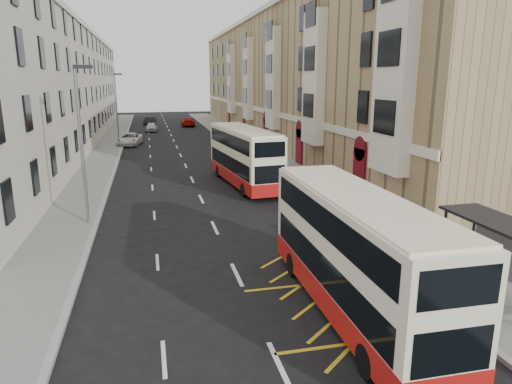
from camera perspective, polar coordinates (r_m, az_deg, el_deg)
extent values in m
plane|color=black|center=(14.70, 0.66, -16.50)|extent=(200.00, 200.00, 0.00)
cube|color=slate|center=(44.35, 1.36, 4.30)|extent=(4.00, 120.00, 0.15)
cube|color=slate|center=(43.17, -19.00, 3.28)|extent=(3.00, 120.00, 0.15)
cube|color=gray|center=(43.89, -1.17, 4.20)|extent=(0.25, 120.00, 0.15)
cube|color=gray|center=(43.04, -17.02, 3.40)|extent=(0.25, 120.00, 0.15)
cube|color=tan|center=(60.57, 4.19, 13.87)|extent=(10.00, 79.00, 15.00)
cube|color=silver|center=(59.36, -0.59, 10.53)|extent=(0.18, 79.00, 0.50)
cube|color=silver|center=(59.73, -0.68, 21.12)|extent=(0.40, 79.00, 0.50)
cube|color=silver|center=(25.69, 16.88, 13.43)|extent=(0.80, 3.20, 10.00)
cube|color=silver|center=(36.60, 7.27, 13.85)|extent=(0.80, 3.20, 10.00)
cube|color=silver|center=(48.03, 2.13, 13.92)|extent=(0.80, 3.20, 10.00)
cube|color=silver|center=(59.68, -1.01, 13.91)|extent=(0.80, 3.20, 10.00)
cube|color=silver|center=(71.45, -3.13, 13.88)|extent=(0.80, 3.20, 10.00)
cube|color=#5E0914|center=(29.91, 12.81, 2.46)|extent=(0.20, 1.60, 3.00)
cube|color=#5E0914|center=(40.87, 5.46, 5.72)|extent=(0.20, 1.60, 3.00)
cube|color=#5E0914|center=(52.28, 1.22, 7.55)|extent=(0.20, 1.60, 3.00)
cube|color=#5E0914|center=(63.92, -1.50, 8.70)|extent=(0.20, 1.60, 3.00)
cube|color=#5E0914|center=(75.66, -3.39, 9.48)|extent=(0.20, 1.60, 3.00)
cube|color=beige|center=(58.75, -24.05, 11.77)|extent=(9.00, 79.00, 13.00)
cube|color=silver|center=(58.38, -20.11, 18.52)|extent=(0.30, 79.00, 0.50)
cube|color=black|center=(18.73, 22.34, -5.85)|extent=(0.08, 0.08, 2.60)
cube|color=black|center=(19.49, 25.43, -5.42)|extent=(0.08, 0.08, 2.60)
cube|color=black|center=(17.32, 28.09, -3.33)|extent=(1.65, 4.25, 0.10)
cube|color=gray|center=(18.12, 29.26, -6.82)|extent=(0.04, 3.60, 1.95)
cube|color=black|center=(18.61, 26.69, -9.24)|extent=(0.35, 1.60, 0.06)
cylinder|color=#B21F10|center=(18.77, 17.76, -8.02)|extent=(0.06, 0.06, 1.00)
cylinder|color=#B21F10|center=(21.43, 13.33, -4.99)|extent=(0.06, 0.06, 1.00)
cylinder|color=#B21F10|center=(24.23, 9.93, -2.61)|extent=(0.06, 0.06, 1.00)
cube|color=#B21F10|center=(21.28, 13.41, -3.76)|extent=(0.05, 6.50, 0.06)
cube|color=#B21F10|center=(21.41, 13.34, -4.86)|extent=(0.05, 6.50, 0.06)
cylinder|color=slate|center=(24.76, -20.98, 5.32)|extent=(0.16, 0.16, 8.00)
cube|color=black|center=(24.49, -20.83, 14.43)|extent=(0.90, 0.18, 0.18)
cylinder|color=slate|center=(54.51, -17.02, 9.80)|extent=(0.16, 0.16, 8.00)
cube|color=black|center=(54.39, -16.89, 13.92)|extent=(0.90, 0.18, 0.18)
cube|color=#F8ECC5|center=(14.93, 12.25, -7.31)|extent=(2.40, 10.06, 3.60)
cube|color=#AF1411|center=(15.48, 11.98, -12.12)|extent=(2.43, 10.09, 0.82)
cube|color=black|center=(15.09, 12.16, -8.85)|extent=(2.43, 9.26, 1.00)
cube|color=black|center=(14.57, 12.47, -3.21)|extent=(2.43, 9.26, 0.91)
cube|color=#F8ECC5|center=(14.38, 12.62, -0.46)|extent=(2.31, 9.66, 0.11)
cube|color=black|center=(19.44, 6.07, -3.27)|extent=(1.94, 0.10, 1.19)
cube|color=black|center=(18.97, 6.21, 2.13)|extent=(1.60, 0.09, 0.41)
cube|color=black|center=(11.24, 23.29, -17.84)|extent=(1.94, 0.10, 1.09)
cylinder|color=black|center=(17.97, 4.64, -9.03)|extent=(0.27, 0.91, 0.91)
cylinder|color=black|center=(18.65, 10.76, -8.36)|extent=(0.27, 0.91, 0.91)
cylinder|color=black|center=(12.71, 13.73, -19.87)|extent=(0.27, 0.91, 0.91)
cylinder|color=black|center=(13.65, 21.92, -17.97)|extent=(0.27, 0.91, 0.91)
cube|color=#F8ECC5|center=(32.68, -1.50, 4.59)|extent=(3.40, 10.47, 3.69)
cube|color=#AF1411|center=(32.94, -1.48, 2.14)|extent=(3.43, 10.50, 0.84)
cube|color=black|center=(32.76, -1.49, 3.82)|extent=(3.35, 9.65, 1.03)
cube|color=black|center=(32.52, -1.51, 6.58)|extent=(3.35, 9.65, 0.93)
cube|color=#F8ECC5|center=(32.43, -1.52, 7.87)|extent=(3.26, 10.05, 0.11)
cube|color=black|center=(37.60, -3.89, 5.16)|extent=(1.98, 0.28, 1.22)
cube|color=black|center=(37.36, -3.94, 8.07)|extent=(1.63, 0.24, 0.42)
cube|color=black|center=(28.00, 1.72, 2.19)|extent=(1.98, 0.28, 1.12)
cylinder|color=black|center=(35.81, -4.71, 2.59)|extent=(0.36, 0.96, 0.93)
cylinder|color=black|center=(36.39, -1.48, 2.81)|extent=(0.36, 0.96, 0.93)
cylinder|color=black|center=(29.63, -1.47, 0.25)|extent=(0.36, 0.96, 0.93)
cylinder|color=black|center=(30.33, 2.33, 0.56)|extent=(0.36, 0.96, 0.93)
cylinder|color=black|center=(16.01, 25.21, -12.85)|extent=(0.51, 0.51, 0.88)
cylinder|color=black|center=(15.82, 25.38, -11.35)|extent=(0.57, 0.57, 0.08)
imported|color=black|center=(18.61, 21.01, -6.98)|extent=(0.75, 0.55, 1.91)
imported|color=black|center=(20.74, 18.97, -5.06)|extent=(0.95, 0.83, 1.66)
imported|color=black|center=(20.43, 15.71, -4.98)|extent=(1.08, 0.93, 1.74)
imported|color=silver|center=(55.43, -15.49, 6.37)|extent=(3.18, 5.39, 1.41)
imported|color=#B2B4BA|center=(69.53, -12.93, 7.92)|extent=(1.86, 4.03, 1.34)
imported|color=black|center=(80.39, -13.14, 8.65)|extent=(2.21, 4.12, 1.29)
imported|color=#A80D05|center=(76.81, -8.49, 8.71)|extent=(2.27, 5.25, 1.50)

